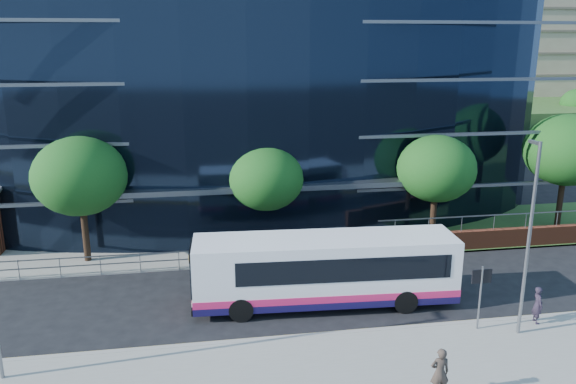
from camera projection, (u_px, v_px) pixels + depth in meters
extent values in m
plane|color=black|center=(362.00, 322.00, 24.39)|extent=(200.00, 200.00, 0.00)
cube|color=gray|center=(369.00, 331.00, 23.41)|extent=(80.00, 0.25, 0.16)
cube|color=gold|center=(368.00, 331.00, 23.62)|extent=(80.00, 0.08, 0.01)
cube|color=gold|center=(367.00, 329.00, 23.77)|extent=(80.00, 0.08, 0.01)
cube|color=gray|center=(215.00, 241.00, 33.93)|extent=(50.00, 8.00, 0.10)
cube|color=black|center=(231.00, 90.00, 44.53)|extent=(38.00, 16.00, 16.00)
cube|color=#595E66|center=(249.00, 188.00, 31.85)|extent=(22.00, 1.20, 0.30)
cube|color=slate|center=(178.00, 252.00, 29.55)|extent=(24.00, 0.05, 0.05)
cube|color=slate|center=(179.00, 260.00, 29.66)|extent=(24.00, 0.05, 0.05)
cylinder|color=slate|center=(179.00, 261.00, 29.68)|extent=(0.04, 0.04, 1.10)
cube|color=#2D511E|center=(464.00, 109.00, 82.13)|extent=(60.00, 42.00, 4.00)
cube|color=#9B8767|center=(467.00, 2.00, 80.09)|extent=(50.00, 12.00, 26.00)
cylinder|color=slate|center=(480.00, 298.00, 23.15)|extent=(0.08, 0.08, 2.80)
cube|color=black|center=(482.00, 276.00, 22.92)|extent=(0.85, 0.06, 0.60)
cylinder|color=black|center=(86.00, 234.00, 30.52)|extent=(0.36, 0.36, 3.30)
ellipsoid|color=#154B15|center=(80.00, 176.00, 29.68)|extent=(4.95, 4.95, 4.21)
cylinder|color=black|center=(267.00, 225.00, 32.60)|extent=(0.36, 0.36, 2.86)
ellipsoid|color=#154B15|center=(266.00, 178.00, 31.86)|extent=(4.29, 4.29, 3.65)
cylinder|color=black|center=(433.00, 218.00, 33.63)|extent=(0.36, 0.36, 3.08)
ellipsoid|color=#154B15|center=(436.00, 169.00, 32.84)|extent=(4.62, 4.62, 3.93)
cylinder|color=black|center=(560.00, 203.00, 35.91)|extent=(0.36, 0.36, 3.52)
ellipsoid|color=#154B15|center=(567.00, 150.00, 35.01)|extent=(5.28, 5.28, 4.49)
cylinder|color=black|center=(463.00, 131.00, 65.78)|extent=(0.36, 0.36, 3.08)
ellipsoid|color=#154B15|center=(465.00, 105.00, 64.99)|extent=(4.62, 4.62, 3.93)
cylinder|color=black|center=(575.00, 126.00, 70.18)|extent=(0.36, 0.36, 2.86)
cylinder|color=slate|center=(529.00, 242.00, 22.13)|extent=(0.14, 0.14, 8.00)
cube|color=slate|center=(535.00, 143.00, 21.43)|extent=(0.15, 0.70, 0.12)
cube|color=white|center=(325.00, 268.00, 25.56)|extent=(11.99, 3.31, 2.86)
cube|color=#161042|center=(325.00, 293.00, 25.89)|extent=(12.02, 3.37, 0.32)
cube|color=#DD205E|center=(325.00, 287.00, 25.80)|extent=(12.02, 3.37, 0.32)
cube|color=black|center=(339.00, 259.00, 25.52)|extent=(9.63, 3.24, 1.08)
cube|color=black|center=(193.00, 271.00, 24.90)|extent=(0.20, 2.32, 1.67)
cube|color=black|center=(191.00, 250.00, 24.64)|extent=(0.22, 2.21, 0.43)
cube|color=yellow|center=(191.00, 247.00, 24.89)|extent=(0.10, 1.19, 0.24)
cube|color=black|center=(194.00, 300.00, 25.28)|extent=(0.24, 2.59, 0.26)
cylinder|color=black|center=(241.00, 310.00, 24.31)|extent=(1.09, 0.38, 1.08)
cylinder|color=black|center=(405.00, 301.00, 25.07)|extent=(1.09, 0.38, 1.08)
imported|color=#241D2B|center=(538.00, 305.00, 23.82)|extent=(0.45, 0.63, 1.64)
imported|color=#3A2F28|center=(440.00, 373.00, 18.81)|extent=(0.68, 0.47, 1.81)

